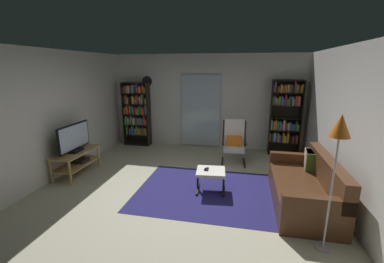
% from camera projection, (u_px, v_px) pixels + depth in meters
% --- Properties ---
extents(ground_plane, '(7.02, 7.02, 0.00)m').
position_uv_depth(ground_plane, '(181.00, 192.00, 4.72)').
color(ground_plane, '#B8B298').
extents(wall_back, '(5.60, 0.06, 2.60)m').
position_uv_depth(wall_back, '(206.00, 102.00, 7.15)').
color(wall_back, silver).
rests_on(wall_back, ground).
extents(wall_left, '(0.06, 6.00, 2.60)m').
position_uv_depth(wall_left, '(45.00, 117.00, 4.94)').
color(wall_left, silver).
rests_on(wall_left, ground).
extents(wall_right, '(0.06, 6.00, 2.60)m').
position_uv_depth(wall_right, '(352.00, 131.00, 3.87)').
color(wall_right, silver).
rests_on(wall_right, ground).
extents(glass_door_panel, '(1.10, 0.01, 2.00)m').
position_uv_depth(glass_door_panel, '(201.00, 111.00, 7.18)').
color(glass_door_panel, silver).
extents(area_rug, '(2.52, 2.03, 0.01)m').
position_uv_depth(area_rug, '(206.00, 191.00, 4.76)').
color(area_rug, navy).
rests_on(area_rug, ground).
extents(tv_stand, '(0.52, 1.12, 0.52)m').
position_uv_depth(tv_stand, '(77.00, 159.00, 5.45)').
color(tv_stand, tan).
rests_on(tv_stand, ground).
extents(television, '(0.20, 0.95, 0.59)m').
position_uv_depth(television, '(74.00, 139.00, 5.32)').
color(television, black).
rests_on(television, tv_stand).
extents(bookshelf_near_tv, '(0.76, 0.30, 1.82)m').
position_uv_depth(bookshelf_near_tv, '(137.00, 112.00, 7.41)').
color(bookshelf_near_tv, black).
rests_on(bookshelf_near_tv, ground).
extents(bookshelf_near_sofa, '(0.77, 0.30, 1.94)m').
position_uv_depth(bookshelf_near_sofa, '(285.00, 116.00, 6.59)').
color(bookshelf_near_sofa, black).
rests_on(bookshelf_near_sofa, ground).
extents(leather_sofa, '(0.90, 1.92, 0.83)m').
position_uv_depth(leather_sofa, '(306.00, 187.00, 4.26)').
color(leather_sofa, '#4F2E19').
rests_on(leather_sofa, ground).
extents(lounge_armchair, '(0.60, 0.68, 1.02)m').
position_uv_depth(lounge_armchair, '(234.00, 140.00, 6.13)').
color(lounge_armchair, black).
rests_on(lounge_armchair, ground).
extents(ottoman, '(0.57, 0.53, 0.41)m').
position_uv_depth(ottoman, '(211.00, 174.00, 4.71)').
color(ottoman, white).
rests_on(ottoman, ground).
extents(tv_remote, '(0.04, 0.15, 0.02)m').
position_uv_depth(tv_remote, '(207.00, 169.00, 4.72)').
color(tv_remote, black).
rests_on(tv_remote, ottoman).
extents(cell_phone, '(0.07, 0.14, 0.01)m').
position_uv_depth(cell_phone, '(206.00, 169.00, 4.72)').
color(cell_phone, black).
rests_on(cell_phone, ottoman).
extents(floor_lamp_by_sofa, '(0.24, 0.24, 1.74)m').
position_uv_depth(floor_lamp_by_sofa, '(339.00, 137.00, 2.91)').
color(floor_lamp_by_sofa, '#A5A5AD').
rests_on(floor_lamp_by_sofa, ground).
extents(wall_clock, '(0.29, 0.03, 0.29)m').
position_uv_depth(wall_clock, '(147.00, 81.00, 7.28)').
color(wall_clock, silver).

